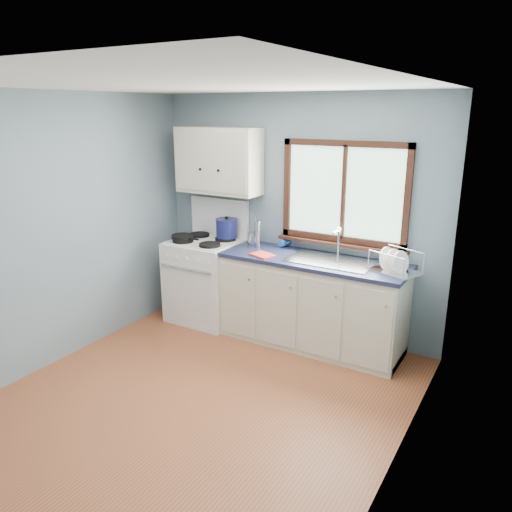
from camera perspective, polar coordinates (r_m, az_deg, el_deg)
The scene contains 18 objects.
floor at distance 4.33m, azimuth -6.93°, elevation -16.49°, with size 3.20×3.60×0.02m, color #9D522F.
ceiling at distance 3.64m, azimuth -8.37°, elevation 19.02°, with size 3.20×3.60×0.02m, color white.
wall_back at distance 5.29m, azimuth 4.57°, elevation 4.57°, with size 3.20×0.02×2.50m, color slate.
wall_left at distance 4.93m, azimuth -22.52°, elevation 2.46°, with size 0.02×3.60×2.50m, color slate.
wall_right at distance 3.12m, azimuth 16.54°, elevation -4.68°, with size 0.02×3.60×2.50m, color slate.
gas_range at distance 5.69m, azimuth -5.75°, elevation -2.50°, with size 0.76×0.69×1.36m.
base_cabinets at distance 5.12m, azimuth 6.35°, elevation -5.75°, with size 1.85×0.60×0.88m.
countertop at distance 4.95m, azimuth 6.52°, elevation -0.50°, with size 1.89×0.64×0.04m, color #161C36.
sink at distance 4.90m, azimuth 8.43°, elevation -1.27°, with size 0.84×0.46×0.44m.
window at distance 5.01m, azimuth 9.96°, elevation 6.32°, with size 1.36×0.10×1.03m.
upper_cabinets at distance 5.48m, azimuth -4.33°, elevation 10.81°, with size 0.95×0.35×0.70m.
skillet at distance 5.55m, azimuth -8.41°, elevation 2.17°, with size 0.35×0.24×0.05m.
stockpot at distance 5.55m, azimuth -3.38°, elevation 3.23°, with size 0.30×0.30×0.24m.
utensil_crock at distance 5.40m, azimuth -0.30°, elevation 2.06°, with size 0.14×0.14×0.35m.
thermos at distance 5.28m, azimuth 0.18°, elevation 2.52°, with size 0.07×0.07×0.29m, color silver.
soap_bottle at distance 5.27m, azimuth 2.79°, elevation 2.21°, with size 0.09×0.09×0.24m, color #2759AB.
dish_towel at distance 5.00m, azimuth 0.76°, elevation 0.12°, with size 0.23×0.17×0.02m, color #E14233.
dish_rack at distance 4.67m, azimuth 15.54°, elevation -1.11°, with size 0.49×0.43×0.21m.
Camera 1 is at (2.26, -2.85, 2.34)m, focal length 35.00 mm.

